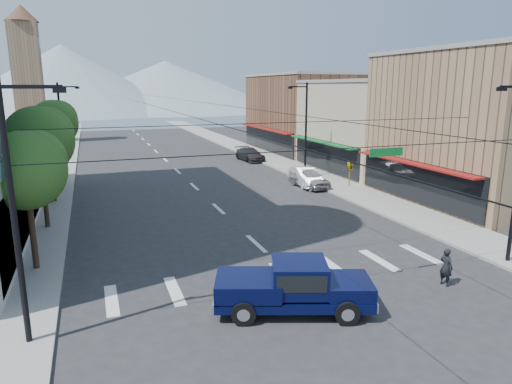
% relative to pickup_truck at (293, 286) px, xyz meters
% --- Properties ---
extents(ground, '(160.00, 160.00, 0.00)m').
position_rel_pickup_truck_xyz_m(ground, '(1.37, 1.89, -1.08)').
color(ground, '#28282B').
rests_on(ground, ground).
extents(sidewalk_left, '(4.00, 120.00, 0.15)m').
position_rel_pickup_truck_xyz_m(sidewalk_left, '(-10.63, 41.89, -1.01)').
color(sidewalk_left, gray).
rests_on(sidewalk_left, ground).
extents(sidewalk_right, '(4.00, 120.00, 0.15)m').
position_rel_pickup_truck_xyz_m(sidewalk_right, '(13.37, 41.89, -1.01)').
color(sidewalk_right, gray).
rests_on(sidewalk_right, ground).
extents(shop_near, '(12.00, 14.00, 11.00)m').
position_rel_pickup_truck_xyz_m(shop_near, '(21.37, 11.89, 4.42)').
color(shop_near, '#8C6B4C').
rests_on(shop_near, ground).
extents(shop_mid, '(12.00, 14.00, 9.00)m').
position_rel_pickup_truck_xyz_m(shop_mid, '(21.37, 25.89, 3.42)').
color(shop_mid, tan).
rests_on(shop_mid, ground).
extents(shop_far, '(12.00, 18.00, 10.00)m').
position_rel_pickup_truck_xyz_m(shop_far, '(21.37, 41.89, 3.92)').
color(shop_far, brown).
rests_on(shop_far, ground).
extents(clock_tower, '(4.80, 4.80, 20.40)m').
position_rel_pickup_truck_xyz_m(clock_tower, '(-15.13, 63.89, 9.56)').
color(clock_tower, '#8C6B4C').
rests_on(clock_tower, ground).
extents(mountain_left, '(80.00, 80.00, 22.00)m').
position_rel_pickup_truck_xyz_m(mountain_left, '(-13.63, 151.89, 9.92)').
color(mountain_left, gray).
rests_on(mountain_left, ground).
extents(mountain_right, '(90.00, 90.00, 18.00)m').
position_rel_pickup_truck_xyz_m(mountain_right, '(21.37, 161.89, 7.92)').
color(mountain_right, gray).
rests_on(mountain_right, ground).
extents(tree_near, '(3.65, 3.64, 6.71)m').
position_rel_pickup_truck_xyz_m(tree_near, '(-9.70, 7.99, 3.91)').
color(tree_near, black).
rests_on(tree_near, ground).
extents(tree_midnear, '(4.09, 4.09, 7.52)m').
position_rel_pickup_truck_xyz_m(tree_midnear, '(-9.70, 14.99, 4.51)').
color(tree_midnear, black).
rests_on(tree_midnear, ground).
extents(tree_midfar, '(3.65, 3.64, 6.71)m').
position_rel_pickup_truck_xyz_m(tree_midfar, '(-9.70, 21.99, 3.91)').
color(tree_midfar, black).
rests_on(tree_midfar, ground).
extents(tree_far, '(4.09, 4.09, 7.52)m').
position_rel_pickup_truck_xyz_m(tree_far, '(-9.70, 28.99, 4.51)').
color(tree_far, black).
rests_on(tree_far, ground).
extents(signal_rig, '(21.80, 0.20, 9.00)m').
position_rel_pickup_truck_xyz_m(signal_rig, '(1.56, 0.89, 3.56)').
color(signal_rig, black).
rests_on(signal_rig, ground).
extents(lamp_pole_nw, '(2.00, 0.25, 9.00)m').
position_rel_pickup_truck_xyz_m(lamp_pole_nw, '(-9.29, 31.89, 3.86)').
color(lamp_pole_nw, black).
rests_on(lamp_pole_nw, ground).
extents(lamp_pole_ne, '(2.00, 0.25, 9.00)m').
position_rel_pickup_truck_xyz_m(lamp_pole_ne, '(12.04, 23.89, 3.86)').
color(lamp_pole_ne, black).
rests_on(lamp_pole_ne, ground).
extents(pickup_truck, '(6.48, 4.08, 2.07)m').
position_rel_pickup_truck_xyz_m(pickup_truck, '(0.00, 0.00, 0.00)').
color(pickup_truck, '#070B33').
rests_on(pickup_truck, ground).
extents(pedestrian, '(0.53, 0.69, 1.71)m').
position_rel_pickup_truck_xyz_m(pedestrian, '(7.38, -0.09, -0.23)').
color(pedestrian, black).
rests_on(pedestrian, ground).
extents(parked_car_near, '(2.37, 4.89, 1.61)m').
position_rel_pickup_truck_xyz_m(parked_car_near, '(10.77, 20.15, -0.28)').
color(parked_car_near, '#99999D').
rests_on(parked_car_near, ground).
extents(parked_car_mid, '(2.10, 5.00, 1.61)m').
position_rel_pickup_truck_xyz_m(parked_car_mid, '(10.77, 20.93, -0.28)').
color(parked_car_mid, white).
rests_on(parked_car_mid, ground).
extents(parked_car_far, '(2.57, 5.36, 1.51)m').
position_rel_pickup_truck_xyz_m(parked_car_far, '(10.77, 35.82, -0.33)').
color(parked_car_far, '#2E2E31').
rests_on(parked_car_far, ground).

